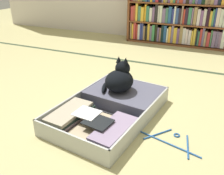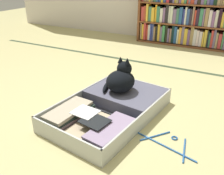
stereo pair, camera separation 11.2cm
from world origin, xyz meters
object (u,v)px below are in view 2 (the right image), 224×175
at_px(bookshelf, 195,16).
at_px(black_cat, 121,79).
at_px(open_suitcase, 113,106).
at_px(clothes_hanger, 168,143).

relative_size(bookshelf, black_cat, 5.69).
height_order(bookshelf, open_suitcase, bookshelf).
bearing_deg(black_cat, bookshelf, 85.97).
relative_size(bookshelf, clothes_hanger, 3.95).
distance_m(bookshelf, open_suitcase, 2.16).
bearing_deg(bookshelf, black_cat, -94.03).
height_order(bookshelf, black_cat, bookshelf).
relative_size(black_cat, clothes_hanger, 0.69).
xyz_separation_m(bookshelf, black_cat, (-0.14, -1.98, -0.20)).
xyz_separation_m(bookshelf, open_suitcase, (-0.13, -2.12, -0.36)).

